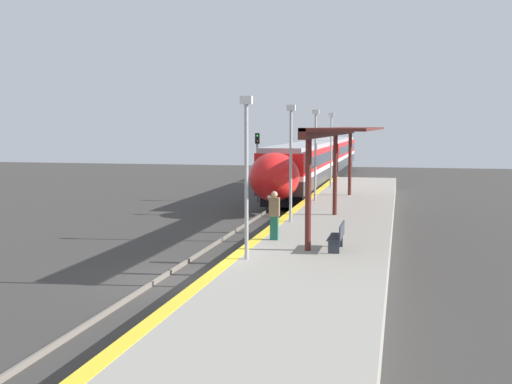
# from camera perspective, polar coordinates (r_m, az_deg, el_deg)

# --- Properties ---
(ground_plane) EXTENTS (120.00, 120.00, 0.00)m
(ground_plane) POSITION_cam_1_polar(r_m,az_deg,el_deg) (21.11, -6.39, -7.77)
(ground_plane) COLOR #383533
(rail_left) EXTENTS (0.08, 90.00, 0.15)m
(rail_left) POSITION_cam_1_polar(r_m,az_deg,el_deg) (21.33, -8.24, -7.44)
(rail_left) COLOR slate
(rail_left) RESTS_ON ground_plane
(rail_right) EXTENTS (0.08, 90.00, 0.15)m
(rail_right) POSITION_cam_1_polar(r_m,az_deg,el_deg) (20.87, -4.51, -7.69)
(rail_right) COLOR slate
(rail_right) RESTS_ON ground_plane
(train) EXTENTS (2.90, 43.51, 3.72)m
(train) POSITION_cam_1_polar(r_m,az_deg,el_deg) (55.03, 5.65, 2.89)
(train) COLOR black
(train) RESTS_ON ground_plane
(platform_right) EXTENTS (4.89, 64.00, 0.92)m
(platform_right) POSITION_cam_1_polar(r_m,az_deg,el_deg) (20.07, 4.60, -7.12)
(platform_right) COLOR gray
(platform_right) RESTS_ON ground_plane
(platform_bench) EXTENTS (0.44, 1.59, 0.89)m
(platform_bench) POSITION_cam_1_polar(r_m,az_deg,el_deg) (21.19, 7.32, -3.89)
(platform_bench) COLOR #2D333D
(platform_bench) RESTS_ON platform_right
(person_waiting) EXTENTS (0.36, 0.23, 1.75)m
(person_waiting) POSITION_cam_1_polar(r_m,az_deg,el_deg) (22.87, 1.64, -2.01)
(person_waiting) COLOR #1E604C
(person_waiting) RESTS_ON platform_right
(railway_signal) EXTENTS (0.28, 0.28, 4.52)m
(railway_signal) POSITION_cam_1_polar(r_m,az_deg,el_deg) (42.12, 0.12, 2.86)
(railway_signal) COLOR #59595E
(railway_signal) RESTS_ON ground_plane
(lamppost_near) EXTENTS (0.36, 0.20, 4.94)m
(lamppost_near) POSITION_cam_1_polar(r_m,az_deg,el_deg) (19.31, -0.86, 2.33)
(lamppost_near) COLOR #9E9EA3
(lamppost_near) RESTS_ON platform_right
(lamppost_mid) EXTENTS (0.36, 0.20, 4.94)m
(lamppost_mid) POSITION_cam_1_polar(r_m,az_deg,el_deg) (27.15, 3.12, 3.34)
(lamppost_mid) COLOR #9E9EA3
(lamppost_mid) RESTS_ON platform_right
(lamppost_far) EXTENTS (0.36, 0.20, 4.94)m
(lamppost_far) POSITION_cam_1_polar(r_m,az_deg,el_deg) (35.07, 5.31, 3.89)
(lamppost_far) COLOR #9E9EA3
(lamppost_far) RESTS_ON platform_right
(lamppost_farthest) EXTENTS (0.36, 0.20, 4.94)m
(lamppost_farthest) POSITION_cam_1_polar(r_m,az_deg,el_deg) (43.02, 6.69, 4.23)
(lamppost_farthest) COLOR #9E9EA3
(lamppost_farthest) RESTS_ON platform_right
(station_canopy) EXTENTS (2.02, 20.42, 4.00)m
(station_canopy) POSITION_cam_1_polar(r_m,az_deg,el_deg) (29.34, 8.23, 5.24)
(station_canopy) COLOR #511E19
(station_canopy) RESTS_ON platform_right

